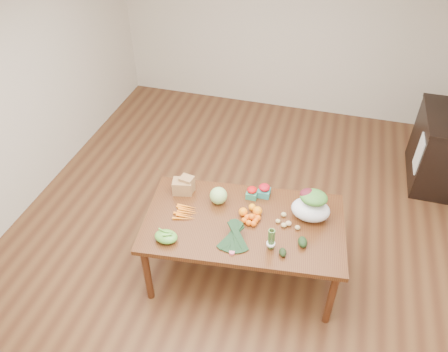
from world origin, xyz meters
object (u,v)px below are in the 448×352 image
(paper_bag, at_px, (183,185))
(cabbage, at_px, (218,196))
(dining_table, at_px, (243,248))
(kale_bunch, at_px, (234,239))
(mandarin_cluster, at_px, (252,218))
(salad_bag, at_px, (311,207))
(cabinet, at_px, (437,148))
(asparagus_bundle, at_px, (271,239))

(paper_bag, relative_size, cabbage, 1.49)
(dining_table, xyz_separation_m, kale_bunch, (-0.02, -0.30, 0.45))
(cabbage, distance_m, kale_bunch, 0.57)
(mandarin_cluster, relative_size, salad_bag, 0.50)
(paper_bag, height_order, mandarin_cluster, paper_bag)
(kale_bunch, bearing_deg, mandarin_cluster, 68.03)
(kale_bunch, bearing_deg, cabinet, 44.41)
(paper_bag, height_order, asparagus_bundle, asparagus_bundle)
(cabbage, height_order, mandarin_cluster, cabbage)
(mandarin_cluster, height_order, kale_bunch, kale_bunch)
(paper_bag, xyz_separation_m, salad_bag, (1.27, -0.01, 0.05))
(salad_bag, bearing_deg, dining_table, -159.13)
(cabbage, bearing_deg, dining_table, -32.07)
(cabinet, xyz_separation_m, salad_bag, (-1.39, -1.95, 0.42))
(cabinet, bearing_deg, paper_bag, -144.06)
(mandarin_cluster, relative_size, asparagus_bundle, 0.72)
(paper_bag, relative_size, salad_bag, 0.70)
(cabinet, height_order, asparagus_bundle, asparagus_bundle)
(kale_bunch, relative_size, asparagus_bundle, 1.60)
(cabinet, distance_m, salad_bag, 2.43)
(asparagus_bundle, bearing_deg, kale_bunch, -178.80)
(asparagus_bundle, bearing_deg, dining_table, 132.73)
(cabinet, height_order, salad_bag, salad_bag)
(paper_bag, height_order, kale_bunch, paper_bag)
(dining_table, bearing_deg, cabbage, 141.25)
(dining_table, relative_size, mandarin_cluster, 10.36)
(kale_bunch, distance_m, salad_bag, 0.80)
(asparagus_bundle, bearing_deg, cabinet, 48.76)
(kale_bunch, height_order, salad_bag, salad_bag)
(mandarin_cluster, xyz_separation_m, kale_bunch, (-0.09, -0.33, 0.03))
(paper_bag, bearing_deg, dining_table, -18.85)
(cabinet, relative_size, kale_bunch, 2.55)
(cabbage, height_order, kale_bunch, cabbage)
(paper_bag, relative_size, kale_bunch, 0.64)
(cabinet, relative_size, paper_bag, 4.00)
(paper_bag, distance_m, kale_bunch, 0.86)
(cabbage, distance_m, asparagus_bundle, 0.75)
(paper_bag, xyz_separation_m, kale_bunch, (0.67, -0.54, -0.01))
(cabinet, relative_size, cabbage, 5.96)
(mandarin_cluster, bearing_deg, dining_table, -161.59)
(cabbage, xyz_separation_m, mandarin_cluster, (0.37, -0.17, -0.04))
(dining_table, bearing_deg, kale_bunch, -100.75)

